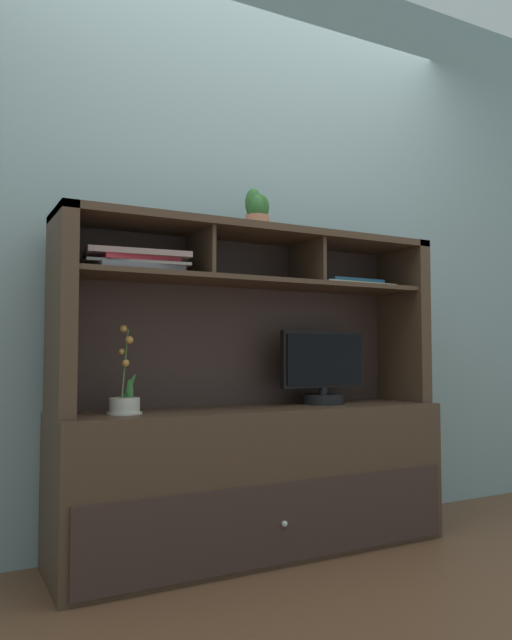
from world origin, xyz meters
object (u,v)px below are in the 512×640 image
object	(u,v)px
tv_monitor	(324,371)
potted_orchid	(125,401)
magazine_stack_centre	(352,283)
magazine_stack_left	(137,262)
potted_succulent	(256,211)
media_console	(255,450)

from	to	relation	value
tv_monitor	potted_orchid	world-z (taller)	potted_orchid
tv_monitor	magazine_stack_centre	distance (m)	0.44
magazine_stack_left	potted_succulent	xyz separation A→B (m)	(0.53, 0.03, 0.26)
potted_succulent	magazine_stack_left	bearing A→B (deg)	-176.57
magazine_stack_centre	potted_succulent	size ratio (longest dim) A/B	2.23
magazine_stack_centre	potted_succulent	world-z (taller)	potted_succulent
media_console	potted_orchid	xyz separation A→B (m)	(-0.57, -0.03, 0.23)
potted_orchid	magazine_stack_centre	bearing A→B (deg)	1.13
potted_orchid	potted_succulent	distance (m)	0.97
media_console	magazine_stack_left	xyz separation A→B (m)	(-0.53, -0.04, 0.76)
tv_monitor	potted_succulent	world-z (taller)	potted_succulent
tv_monitor	magazine_stack_left	distance (m)	0.97
magazine_stack_left	potted_succulent	size ratio (longest dim) A/B	2.22
potted_orchid	magazine_stack_centre	distance (m)	1.18
tv_monitor	potted_succulent	size ratio (longest dim) A/B	2.34
potted_succulent	media_console	bearing A→B (deg)	82.01
magazine_stack_centre	media_console	bearing A→B (deg)	178.88
media_console	tv_monitor	distance (m)	0.47
tv_monitor	potted_orchid	distance (m)	0.92
media_console	tv_monitor	bearing A→B (deg)	-1.72
media_console	tv_monitor	world-z (taller)	media_console
media_console	magazine_stack_centre	bearing A→B (deg)	-1.12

